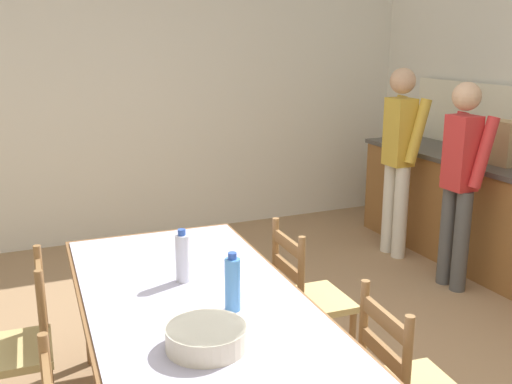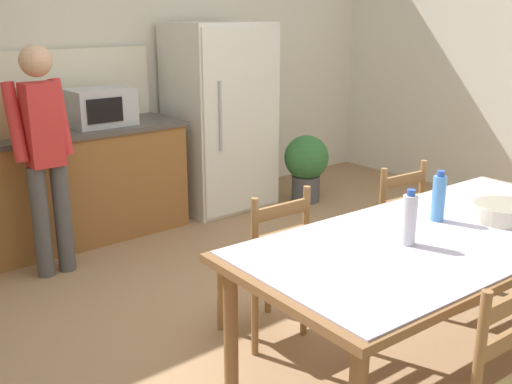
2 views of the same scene
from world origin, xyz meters
The scene contains 14 objects.
ground_plane centered at (0.00, 0.00, 0.00)m, with size 8.32×8.32×0.00m, color #9E7A56.
wall_back centered at (0.00, 2.66, 1.45)m, with size 6.52×0.12×2.90m, color silver.
kitchen_counter centered at (-1.09, 2.23, 0.47)m, with size 2.95×0.66×0.93m.
refrigerator centered at (0.93, 2.19, 0.87)m, with size 0.90×0.73×1.74m.
microwave centered at (-0.27, 2.21, 1.08)m, with size 0.50×0.39×0.30m.
paper_bag centered at (-1.03, 2.20, 1.11)m, with size 0.24×0.16×0.36m, color tan.
dining_table centered at (0.13, -0.78, 0.70)m, with size 2.29×1.12×0.77m.
bottle_near_centre centered at (-0.15, -0.77, 0.90)m, with size 0.07×0.07×0.27m.
bottle_off_centre centered at (0.25, -0.66, 0.90)m, with size 0.07×0.07×0.27m.
serving_bowl centered at (0.52, -0.88, 0.82)m, with size 0.32×0.32×0.09m.
chair_side_far_right centered at (0.67, -0.01, 0.44)m, with size 0.46×0.44×0.91m.
chair_side_far_left centered at (-0.34, 0.04, 0.44)m, with size 0.44×0.42×0.91m.
person_at_counter centered at (-0.94, 1.69, 0.91)m, with size 0.41×0.28×1.63m.
potted_plant centered at (1.66, 1.76, 0.39)m, with size 0.44×0.44×0.67m.
Camera 2 is at (-2.39, -2.34, 1.83)m, focal length 42.00 mm.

